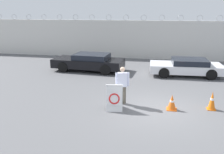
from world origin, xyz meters
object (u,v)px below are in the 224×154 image
at_px(parked_car_front_coupe, 89,62).
at_px(parked_car_rear_sedan, 186,67).
at_px(security_guard, 122,84).
at_px(traffic_cone_near, 172,102).
at_px(barricade_sign, 114,97).
at_px(traffic_cone_mid, 212,101).

xyz_separation_m(parked_car_front_coupe, parked_car_rear_sedan, (6.40, 0.00, -0.06)).
xyz_separation_m(security_guard, parked_car_front_coupe, (-3.18, 5.67, -0.31)).
bearing_deg(traffic_cone_near, parked_car_front_coupe, 131.87).
bearing_deg(barricade_sign, security_guard, 65.76).
bearing_deg(parked_car_rear_sedan, parked_car_front_coupe, -2.79).
distance_m(barricade_sign, traffic_cone_near, 2.42).
bearing_deg(parked_car_front_coupe, traffic_cone_near, 135.33).
bearing_deg(barricade_sign, traffic_cone_mid, 2.83).
height_order(traffic_cone_near, parked_car_rear_sedan, parked_car_rear_sedan).
height_order(security_guard, traffic_cone_mid, security_guard).
bearing_deg(traffic_cone_near, parked_car_rear_sedan, 79.82).
bearing_deg(traffic_cone_near, traffic_cone_mid, 11.50).
bearing_deg(traffic_cone_mid, security_guard, -179.20).
relative_size(security_guard, traffic_cone_mid, 2.12).
bearing_deg(barricade_sign, traffic_cone_near, 2.78).
height_order(traffic_cone_mid, parked_car_front_coupe, parked_car_front_coupe).
bearing_deg(parked_car_front_coupe, barricade_sign, 118.28).
relative_size(traffic_cone_near, parked_car_front_coupe, 0.13).
distance_m(barricade_sign, traffic_cone_mid, 4.09).
height_order(barricade_sign, parked_car_front_coupe, parked_car_front_coupe).
relative_size(barricade_sign, traffic_cone_mid, 1.36).
bearing_deg(parked_car_rear_sedan, traffic_cone_mid, 93.02).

